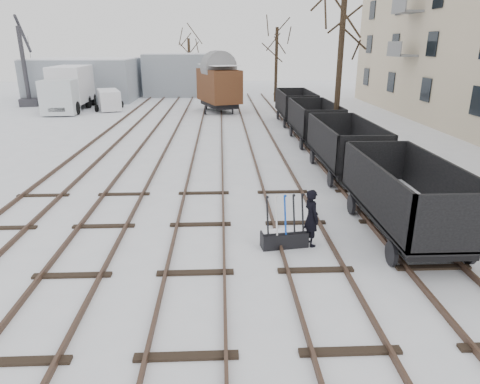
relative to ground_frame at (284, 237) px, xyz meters
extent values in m
plane|color=white|center=(-2.40, -1.41, -0.28)|extent=(120.00, 120.00, 0.00)
cube|color=black|center=(-9.12, 12.59, -0.21)|extent=(0.07, 52.00, 0.15)
cube|color=black|center=(-7.69, 12.59, -0.21)|extent=(0.07, 52.00, 0.15)
cube|color=black|center=(-6.12, 12.59, -0.21)|extent=(0.07, 52.00, 0.15)
cube|color=black|center=(-4.69, 12.59, -0.21)|extent=(0.07, 52.00, 0.15)
cube|color=black|center=(-5.40, 0.59, -0.26)|extent=(1.90, 0.20, 0.08)
cube|color=black|center=(-3.12, 12.59, -0.21)|extent=(0.07, 52.00, 0.15)
cube|color=black|center=(-1.69, 12.59, -0.21)|extent=(0.07, 52.00, 0.15)
cube|color=black|center=(-2.40, 0.59, -0.26)|extent=(1.90, 0.20, 0.08)
cube|color=black|center=(-0.12, 12.59, -0.21)|extent=(0.07, 52.00, 0.15)
cube|color=black|center=(1.31, 12.59, -0.21)|extent=(0.07, 52.00, 0.15)
cube|color=black|center=(0.60, 0.59, -0.26)|extent=(1.90, 0.20, 0.08)
cube|color=black|center=(2.88, 12.59, -0.21)|extent=(0.07, 52.00, 0.15)
cube|color=black|center=(4.31, 12.59, -0.21)|extent=(0.07, 52.00, 0.15)
cube|color=black|center=(3.60, 0.59, -0.26)|extent=(1.90, 0.20, 0.08)
cube|color=#8E96A1|center=(-15.40, 34.59, 1.72)|extent=(10.00, 8.00, 4.00)
cube|color=white|center=(-15.40, 34.59, 3.77)|extent=(9.80, 7.84, 0.10)
cube|color=#8E96A1|center=(-6.40, 38.59, 1.92)|extent=(7.00, 6.00, 4.40)
cube|color=white|center=(-6.40, 38.59, 4.17)|extent=(6.86, 5.88, 0.10)
cube|color=black|center=(0.00, 0.00, -0.06)|extent=(1.35, 0.61, 0.44)
cube|color=black|center=(0.00, 0.00, 0.18)|extent=(1.33, 0.49, 0.06)
cube|color=white|center=(0.00, 0.00, 0.22)|extent=(1.27, 0.44, 0.03)
cylinder|color=black|center=(-0.49, -0.07, 0.67)|extent=(0.10, 0.32, 1.08)
cylinder|color=silver|center=(-0.25, -0.04, 0.67)|extent=(0.10, 0.32, 1.08)
cylinder|color=#0D3EB4|center=(0.00, 0.00, 0.67)|extent=(0.10, 0.32, 1.08)
cylinder|color=black|center=(0.25, 0.04, 0.67)|extent=(0.10, 0.32, 1.08)
cylinder|color=black|center=(0.49, 0.07, 0.67)|extent=(0.10, 0.32, 1.08)
imported|color=black|center=(0.75, 0.10, 0.54)|extent=(0.56, 0.69, 1.64)
cube|color=black|center=(3.60, 0.60, 0.31)|extent=(1.77, 4.85, 0.37)
cube|color=black|center=(3.60, 0.60, 0.50)|extent=(2.21, 5.52, 0.11)
cube|color=black|center=(2.54, 0.60, 1.23)|extent=(0.09, 5.52, 1.47)
cube|color=black|center=(4.65, 0.60, 1.23)|extent=(0.09, 5.52, 1.47)
cube|color=white|center=(3.60, 0.60, 0.59)|extent=(1.99, 5.30, 0.06)
cylinder|color=black|center=(2.58, -1.16, 0.04)|extent=(0.11, 0.64, 0.64)
cylinder|color=black|center=(4.61, 2.37, 0.04)|extent=(0.11, 0.64, 0.64)
cube|color=black|center=(3.60, 7.00, 0.31)|extent=(1.77, 4.85, 0.37)
cube|color=black|center=(3.60, 7.00, 0.50)|extent=(2.21, 5.52, 0.11)
cube|color=black|center=(2.54, 7.00, 1.23)|extent=(0.09, 5.52, 1.47)
cube|color=black|center=(4.65, 7.00, 1.23)|extent=(0.09, 5.52, 1.47)
cube|color=white|center=(3.60, 7.00, 0.59)|extent=(1.99, 5.30, 0.06)
cylinder|color=black|center=(2.58, 5.24, 0.04)|extent=(0.11, 0.64, 0.64)
cylinder|color=black|center=(4.61, 8.77, 0.04)|extent=(0.11, 0.64, 0.64)
cube|color=black|center=(3.60, 13.40, 0.31)|extent=(1.77, 4.85, 0.37)
cube|color=black|center=(3.60, 13.40, 0.50)|extent=(2.21, 5.52, 0.11)
cube|color=black|center=(2.54, 13.40, 1.23)|extent=(0.09, 5.52, 1.47)
cube|color=black|center=(4.65, 13.40, 1.23)|extent=(0.09, 5.52, 1.47)
cube|color=white|center=(3.60, 13.40, 0.59)|extent=(1.99, 5.30, 0.06)
cylinder|color=black|center=(2.58, 11.64, 0.04)|extent=(0.11, 0.64, 0.64)
cylinder|color=black|center=(4.61, 15.17, 0.04)|extent=(0.11, 0.64, 0.64)
cube|color=black|center=(3.60, 19.80, 0.31)|extent=(1.77, 4.85, 0.37)
cube|color=black|center=(3.60, 19.80, 0.50)|extent=(2.21, 5.52, 0.11)
cube|color=black|center=(2.54, 19.80, 1.23)|extent=(0.09, 5.52, 1.47)
cube|color=black|center=(4.65, 19.80, 1.23)|extent=(0.09, 5.52, 1.47)
cube|color=white|center=(3.60, 19.80, 0.59)|extent=(1.99, 5.30, 0.06)
cylinder|color=black|center=(2.58, 18.04, 0.04)|extent=(0.11, 0.64, 0.64)
cylinder|color=black|center=(4.61, 21.57, 0.04)|extent=(0.11, 0.64, 0.64)
cube|color=black|center=(-1.87, 25.73, 0.37)|extent=(3.24, 4.78, 0.40)
cube|color=#522918|center=(-1.87, 25.73, 1.87)|extent=(3.89, 5.51, 2.60)
cube|color=white|center=(-1.87, 25.73, 3.52)|extent=(3.58, 5.19, 0.04)
cylinder|color=black|center=(-2.97, 24.13, 0.07)|extent=(0.12, 0.70, 0.70)
cylinder|color=black|center=(-0.77, 27.32, 0.07)|extent=(0.12, 0.70, 0.70)
cube|color=black|center=(-14.61, 27.18, 0.30)|extent=(1.60, 8.09, 0.32)
cube|color=silver|center=(-14.61, 24.21, 1.14)|extent=(2.62, 2.22, 2.65)
cube|color=silver|center=(-14.61, 28.02, 1.83)|extent=(2.87, 5.61, 2.96)
cube|color=white|center=(-14.61, 28.02, 3.34)|extent=(2.81, 5.50, 0.04)
cylinder|color=black|center=(-15.77, 24.42, 0.25)|extent=(0.32, 1.06, 1.06)
cylinder|color=black|center=(-13.44, 30.14, 0.25)|extent=(0.32, 1.06, 1.06)
cube|color=silver|center=(-11.37, 27.17, 0.59)|extent=(2.81, 4.17, 1.57)
cube|color=white|center=(-11.37, 27.17, 1.39)|extent=(2.74, 4.07, 0.03)
cylinder|color=black|center=(-12.15, 25.94, 0.02)|extent=(0.19, 0.61, 0.61)
cylinder|color=black|center=(-10.58, 28.39, 0.02)|extent=(0.19, 0.61, 0.61)
cube|color=#2E2D32|center=(-19.31, 29.95, 0.06)|extent=(1.84, 1.84, 0.69)
cylinder|color=#2E2D32|center=(-19.31, 29.95, 3.18)|extent=(0.38, 0.38, 6.93)
cylinder|color=#2E2D32|center=(-19.31, 31.51, 5.95)|extent=(1.13, 4.37, 3.19)
cylinder|color=black|center=(-19.31, 33.33, 3.87)|extent=(0.03, 0.03, 3.90)
cylinder|color=black|center=(4.48, 12.07, 3.69)|extent=(0.30, 0.30, 7.94)
cylinder|color=black|center=(-5.23, 40.31, 2.74)|extent=(0.30, 0.30, 6.04)
cylinder|color=black|center=(3.70, 32.12, 3.18)|extent=(0.30, 0.30, 6.94)
camera|label=1|loc=(-1.71, -10.77, 5.08)|focal=32.00mm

